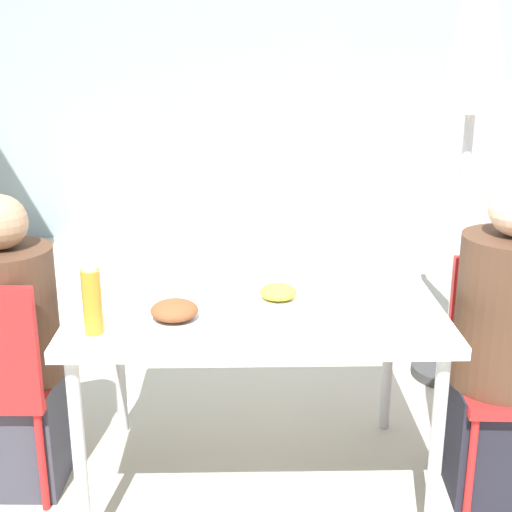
# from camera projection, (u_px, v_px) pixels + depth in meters

# --- Properties ---
(ground_plane) EXTENTS (24.00, 24.00, 0.00)m
(ground_plane) POSITION_uv_depth(u_px,v_px,m) (256.00, 481.00, 2.73)
(ground_plane) COLOR #B2A893
(building_facade) EXTENTS (10.00, 0.20, 3.00)m
(building_facade) POSITION_uv_depth(u_px,v_px,m) (247.00, 51.00, 5.64)
(building_facade) COLOR #89999E
(building_facade) RESTS_ON ground
(dining_table) EXTENTS (1.25, 0.89, 0.76)m
(dining_table) POSITION_uv_depth(u_px,v_px,m) (256.00, 313.00, 2.52)
(dining_table) COLOR white
(dining_table) RESTS_ON ground
(person_left) EXTENTS (0.34, 0.34, 1.12)m
(person_left) POSITION_uv_depth(u_px,v_px,m) (15.00, 355.00, 2.58)
(person_left) COLOR #383842
(person_left) RESTS_ON ground
(chair_right) EXTENTS (0.42, 0.42, 0.85)m
(chair_right) POSITION_uv_depth(u_px,v_px,m) (508.00, 358.00, 2.62)
(chair_right) COLOR red
(chair_right) RESTS_ON ground
(person_right) EXTENTS (0.35, 0.35, 1.18)m
(person_right) POSITION_uv_depth(u_px,v_px,m) (502.00, 353.00, 2.53)
(person_right) COLOR black
(person_right) RESTS_ON ground
(closed_umbrella) EXTENTS (0.36, 0.36, 2.19)m
(closed_umbrella) POSITION_uv_depth(u_px,v_px,m) (477.00, 44.00, 3.10)
(closed_umbrella) COLOR #333333
(closed_umbrella) RESTS_ON ground
(plate_0) EXTENTS (0.23, 0.23, 0.06)m
(plate_0) POSITION_uv_depth(u_px,v_px,m) (278.00, 296.00, 2.44)
(plate_0) COLOR white
(plate_0) RESTS_ON dining_table
(plate_1) EXTENTS (0.28, 0.28, 0.07)m
(plate_1) POSITION_uv_depth(u_px,v_px,m) (175.00, 315.00, 2.27)
(plate_1) COLOR white
(plate_1) RESTS_ON dining_table
(bottle) EXTENTS (0.06, 0.06, 0.22)m
(bottle) POSITION_uv_depth(u_px,v_px,m) (92.00, 301.00, 2.17)
(bottle) COLOR #B7751E
(bottle) RESTS_ON dining_table
(drinking_cup) EXTENTS (0.08, 0.08, 0.10)m
(drinking_cup) POSITION_uv_depth(u_px,v_px,m) (295.00, 265.00, 2.67)
(drinking_cup) COLOR white
(drinking_cup) RESTS_ON dining_table
(salad_bowl) EXTENTS (0.17, 0.17, 0.05)m
(salad_bowl) POSITION_uv_depth(u_px,v_px,m) (256.00, 267.00, 2.74)
(salad_bowl) COLOR white
(salad_bowl) RESTS_ON dining_table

